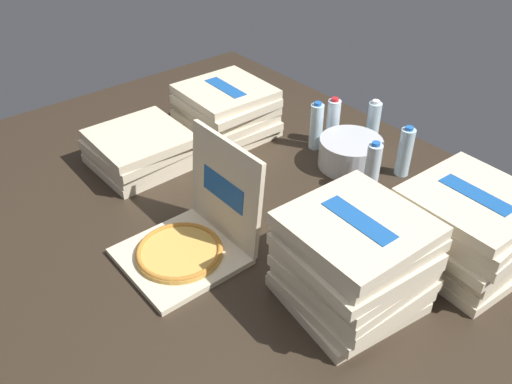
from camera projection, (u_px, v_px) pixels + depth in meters
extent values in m
cube|color=#2D2319|center=(237.00, 230.00, 2.21)|extent=(3.20, 2.40, 0.02)
cube|color=beige|center=(180.00, 256.00, 2.04)|extent=(0.42, 0.42, 0.02)
cylinder|color=gold|center=(179.00, 252.00, 2.03)|extent=(0.34, 0.34, 0.02)
torus|color=#B1712A|center=(179.00, 250.00, 2.03)|extent=(0.33, 0.33, 0.02)
cube|color=beige|center=(225.00, 189.00, 2.03)|extent=(0.42, 0.06, 0.42)
cube|color=#19519E|center=(223.00, 189.00, 2.03)|extent=(0.25, 0.01, 0.10)
cube|color=beige|center=(462.00, 257.00, 2.03)|extent=(0.45, 0.45, 0.04)
cube|color=#19519E|center=(464.00, 252.00, 2.01)|extent=(0.28, 0.10, 0.00)
cube|color=beige|center=(461.00, 246.00, 2.01)|extent=(0.42, 0.42, 0.04)
cube|color=beige|center=(464.00, 237.00, 1.98)|extent=(0.42, 0.42, 0.04)
cube|color=beige|center=(469.00, 232.00, 1.94)|extent=(0.45, 0.45, 0.04)
cube|color=#19519E|center=(470.00, 227.00, 1.93)|extent=(0.28, 0.10, 0.00)
cube|color=beige|center=(473.00, 222.00, 1.92)|extent=(0.42, 0.42, 0.04)
cube|color=beige|center=(473.00, 211.00, 1.90)|extent=(0.43, 0.43, 0.04)
cube|color=beige|center=(475.00, 200.00, 1.88)|extent=(0.43, 0.43, 0.04)
cube|color=#19519E|center=(476.00, 194.00, 1.87)|extent=(0.27, 0.08, 0.00)
cube|color=beige|center=(140.00, 160.00, 2.58)|extent=(0.42, 0.42, 0.04)
cube|color=#19519E|center=(140.00, 156.00, 2.57)|extent=(0.27, 0.08, 0.00)
cube|color=beige|center=(140.00, 152.00, 2.56)|extent=(0.42, 0.42, 0.04)
cube|color=#19519E|center=(139.00, 148.00, 2.55)|extent=(0.27, 0.08, 0.00)
cube|color=beige|center=(139.00, 146.00, 2.53)|extent=(0.44, 0.44, 0.04)
cube|color=beige|center=(139.00, 138.00, 2.50)|extent=(0.42, 0.42, 0.04)
cube|color=beige|center=(346.00, 294.00, 1.87)|extent=(0.47, 0.47, 0.04)
cube|color=beige|center=(350.00, 286.00, 1.84)|extent=(0.44, 0.44, 0.04)
cube|color=#19519E|center=(351.00, 281.00, 1.83)|extent=(0.27, 0.09, 0.00)
cube|color=beige|center=(355.00, 276.00, 1.82)|extent=(0.44, 0.44, 0.04)
cube|color=#19519E|center=(356.00, 271.00, 1.80)|extent=(0.27, 0.09, 0.00)
cube|color=beige|center=(353.00, 267.00, 1.79)|extent=(0.43, 0.43, 0.04)
cube|color=#19519E|center=(354.00, 262.00, 1.78)|extent=(0.27, 0.08, 0.00)
cube|color=beige|center=(356.00, 257.00, 1.77)|extent=(0.44, 0.44, 0.04)
cube|color=#19519E|center=(357.00, 251.00, 1.76)|extent=(0.27, 0.09, 0.00)
cube|color=beige|center=(355.00, 249.00, 1.73)|extent=(0.45, 0.45, 0.04)
cube|color=#19519E|center=(356.00, 244.00, 1.72)|extent=(0.28, 0.10, 0.00)
cube|color=beige|center=(358.00, 235.00, 1.73)|extent=(0.45, 0.45, 0.04)
cube|color=#19519E|center=(359.00, 229.00, 1.71)|extent=(0.28, 0.10, 0.00)
cube|color=beige|center=(358.00, 225.00, 1.70)|extent=(0.43, 0.43, 0.04)
cube|color=#19519E|center=(359.00, 220.00, 1.68)|extent=(0.27, 0.09, 0.00)
cube|color=beige|center=(228.00, 130.00, 2.83)|extent=(0.42, 0.42, 0.04)
cube|color=#19519E|center=(228.00, 126.00, 2.82)|extent=(0.27, 0.08, 0.00)
cube|color=beige|center=(228.00, 123.00, 2.80)|extent=(0.43, 0.43, 0.04)
cube|color=#19519E|center=(228.00, 119.00, 2.79)|extent=(0.27, 0.08, 0.00)
cube|color=beige|center=(225.00, 116.00, 2.77)|extent=(0.42, 0.42, 0.04)
cube|color=#19519E|center=(225.00, 112.00, 2.76)|extent=(0.27, 0.08, 0.00)
cube|color=beige|center=(226.00, 107.00, 2.76)|extent=(0.44, 0.44, 0.04)
cube|color=beige|center=(226.00, 101.00, 2.72)|extent=(0.42, 0.42, 0.04)
cube|color=beige|center=(225.00, 92.00, 2.71)|extent=(0.43, 0.43, 0.04)
cube|color=#19519E|center=(225.00, 87.00, 2.69)|extent=(0.27, 0.08, 0.00)
cylinder|color=#B7BABF|center=(350.00, 153.00, 2.55)|extent=(0.30, 0.30, 0.14)
cylinder|color=silver|center=(333.00, 122.00, 2.70)|extent=(0.07, 0.07, 0.24)
cylinder|color=red|center=(335.00, 100.00, 2.62)|extent=(0.04, 0.04, 0.01)
cylinder|color=silver|center=(373.00, 125.00, 2.68)|extent=(0.07, 0.07, 0.24)
cylinder|color=white|center=(376.00, 102.00, 2.60)|extent=(0.04, 0.04, 0.01)
cylinder|color=silver|center=(372.00, 169.00, 2.35)|extent=(0.07, 0.07, 0.24)
cylinder|color=blue|center=(376.00, 144.00, 2.27)|extent=(0.04, 0.04, 0.01)
cylinder|color=silver|center=(316.00, 127.00, 2.66)|extent=(0.07, 0.07, 0.24)
cylinder|color=blue|center=(318.00, 104.00, 2.59)|extent=(0.04, 0.04, 0.01)
cylinder|color=silver|center=(405.00, 152.00, 2.46)|extent=(0.07, 0.07, 0.24)
cylinder|color=blue|center=(409.00, 128.00, 2.39)|extent=(0.04, 0.04, 0.01)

